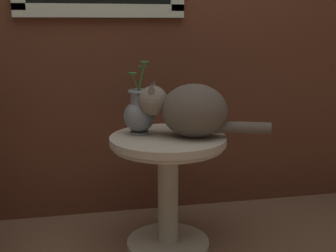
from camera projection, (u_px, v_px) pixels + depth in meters
wicker_side_table at (168, 171)px, 2.11m from camera, size 0.55×0.55×0.57m
cat at (191, 110)px, 2.04m from camera, size 0.60×0.33×0.26m
pewter_vase_with_ivy at (139, 112)px, 2.10m from camera, size 0.15×0.15×0.35m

